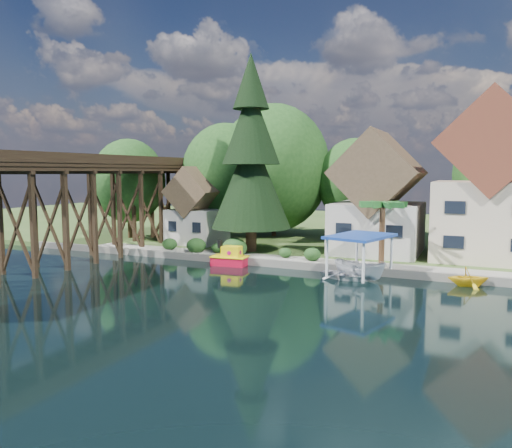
% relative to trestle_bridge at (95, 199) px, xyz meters
% --- Properties ---
extents(ground, '(140.00, 140.00, 0.00)m').
position_rel_trestle_bridge_xyz_m(ground, '(16.00, -5.17, -5.35)').
color(ground, black).
rests_on(ground, ground).
extents(bank, '(140.00, 52.00, 0.50)m').
position_rel_trestle_bridge_xyz_m(bank, '(16.00, 28.83, -5.10)').
color(bank, '#355120').
rests_on(bank, ground).
extents(seawall, '(60.00, 0.40, 0.62)m').
position_rel_trestle_bridge_xyz_m(seawall, '(20.00, 2.83, -5.04)').
color(seawall, slate).
rests_on(seawall, ground).
extents(promenade, '(50.00, 2.60, 0.06)m').
position_rel_trestle_bridge_xyz_m(promenade, '(22.00, 4.13, -4.82)').
color(promenade, gray).
rests_on(promenade, bank).
extents(trestle_bridge, '(4.12, 44.18, 9.30)m').
position_rel_trestle_bridge_xyz_m(trestle_bridge, '(0.00, 0.00, 0.00)').
color(trestle_bridge, black).
rests_on(trestle_bridge, ground).
extents(house_left, '(7.64, 8.64, 11.02)m').
position_rel_trestle_bridge_xyz_m(house_left, '(23.00, 10.83, -0.21)').
color(house_left, beige).
rests_on(house_left, bank).
extents(house_center, '(8.65, 9.18, 13.89)m').
position_rel_trestle_bridge_xyz_m(house_center, '(32.00, 11.33, 1.07)').
color(house_center, beige).
rests_on(house_center, bank).
extents(shed, '(5.09, 5.40, 7.85)m').
position_rel_trestle_bridge_xyz_m(shed, '(5.00, 9.33, -1.52)').
color(shed, beige).
rests_on(shed, bank).
extents(bg_trees, '(49.90, 13.30, 10.57)m').
position_rel_trestle_bridge_xyz_m(bg_trees, '(17.00, 16.08, 1.94)').
color(bg_trees, '#382314').
rests_on(bg_trees, bank).
extents(shrubs, '(15.76, 2.47, 1.70)m').
position_rel_trestle_bridge_xyz_m(shrubs, '(11.40, 4.09, -4.12)').
color(shrubs, '#183A14').
rests_on(shrubs, bank).
extents(conifer, '(7.25, 7.25, 17.86)m').
position_rel_trestle_bridge_xyz_m(conifer, '(12.28, 6.69, 3.75)').
color(conifer, '#382314').
rests_on(conifer, bank).
extents(palm_tree, '(4.87, 4.87, 5.26)m').
position_rel_trestle_bridge_xyz_m(palm_tree, '(24.37, 5.36, -0.26)').
color(palm_tree, '#382314').
rests_on(palm_tree, bank).
extents(tugboat, '(3.11, 1.89, 2.16)m').
position_rel_trestle_bridge_xyz_m(tugboat, '(12.50, 1.99, -4.70)').
color(tugboat, red).
rests_on(tugboat, ground).
extents(boat_white_a, '(4.24, 3.34, 0.79)m').
position_rel_trestle_bridge_xyz_m(boat_white_a, '(22.69, 0.82, -4.95)').
color(boat_white_a, silver).
rests_on(boat_white_a, ground).
extents(boat_canopy, '(4.70, 5.82, 3.27)m').
position_rel_trestle_bridge_xyz_m(boat_canopy, '(23.59, 1.04, -3.94)').
color(boat_canopy, silver).
rests_on(boat_canopy, ground).
extents(boat_yellow, '(3.39, 3.17, 1.44)m').
position_rel_trestle_bridge_xyz_m(boat_yellow, '(30.86, 1.93, -4.63)').
color(boat_yellow, yellow).
rests_on(boat_yellow, ground).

